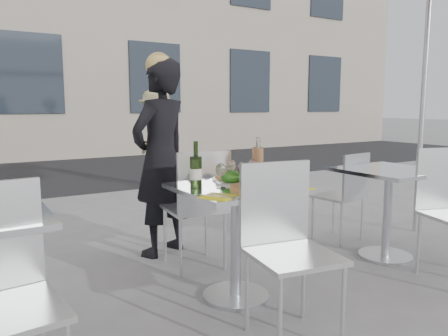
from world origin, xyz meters
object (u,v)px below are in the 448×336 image
pedestrian_b (157,139)px  wineglass_red_a (243,169)px  pizza_far (235,178)px  main_table (236,218)px  side_chair_rfar (346,190)px  wine_bottle (196,170)px  wineglass_red_b (253,166)px  woman_diner (161,159)px  sugar_shaker (259,174)px  carafe (258,162)px  napkin_left (218,196)px  wineglass_white_a (221,171)px  chair_near (285,235)px  side_table_right (388,194)px  wineglass_white_b (231,167)px  pizza_near (257,187)px  salad_plate (232,178)px  napkin_right (294,188)px  chair_far (199,200)px

pedestrian_b → wineglass_red_a: pedestrian_b is taller
pizza_far → pedestrian_b: bearing=75.2°
main_table → wineglass_red_a: (0.04, -0.02, 0.32)m
side_chair_rfar → wine_bottle: (-1.78, -0.41, 0.37)m
side_chair_rfar → wineglass_red_b: bearing=9.6°
woman_diner → pedestrian_b: (1.19, 2.91, -0.06)m
wine_bottle → sugar_shaker: bearing=-2.7°
sugar_shaker → woman_diner: bearing=104.8°
pedestrian_b → carafe: size_ratio=5.29×
side_chair_rfar → napkin_left: size_ratio=3.37×
side_chair_rfar → pizza_far: size_ratio=2.62×
sugar_shaker → wineglass_white_a: 0.34m
chair_near → napkin_left: chair_near is taller
pizza_far → wineglass_red_b: (0.04, -0.15, 0.09)m
napkin_left → side_table_right: bearing=-24.8°
wineglass_white_b → wineglass_red_b: 0.15m
pizza_near → napkin_left: bearing=-166.9°
pizza_near → wineglass_red_b: size_ratio=2.16×
main_table → wine_bottle: 0.42m
napkin_left → salad_plate: bearing=14.9°
chair_near → napkin_right: size_ratio=4.74×
wine_bottle → wineglass_white_a: 0.15m
woman_diner → carafe: size_ratio=5.68×
side_chair_rfar → side_table_right: bearing=79.3°
chair_near → wineglass_red_b: chair_near is taller
pedestrian_b → wine_bottle: pedestrian_b is taller
sugar_shaker → wineglass_white_a: bearing=-170.6°
pizza_near → salad_plate: size_ratio=1.54×
wineglass_white_a → carafe: bearing=24.9°
main_table → pizza_far: pizza_far is taller
main_table → wineglass_white_b: size_ratio=4.76×
napkin_right → chair_far: bearing=101.1°
pizza_near → carafe: carafe is taller
pedestrian_b → napkin_right: size_ratio=7.65×
pizza_near → napkin_right: size_ratio=1.69×
side_table_right → chair_near: bearing=-161.3°
side_table_right → pedestrian_b: (-0.37, 3.99, 0.23)m
salad_plate → napkin_right: 0.42m
chair_near → pizza_far: bearing=87.8°
chair_far → pizza_far: chair_far is taller
woman_diner → napkin_right: woman_diner is taller
woman_diner → wineglass_white_b: (0.09, -0.96, 0.04)m
chair_near → wineglass_white_b: (0.05, 0.63, 0.30)m
wineglass_red_a → wineglass_red_b: bearing=30.7°
main_table → woman_diner: size_ratio=0.46×
sugar_shaker → wine_bottle: bearing=177.3°
wineglass_red_a → pizza_near: bearing=-82.1°
pizza_near → woman_diner: bearing=95.3°
wineglass_white_a → wineglass_red_b: same height
chair_far → wineglass_white_b: size_ratio=5.93×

